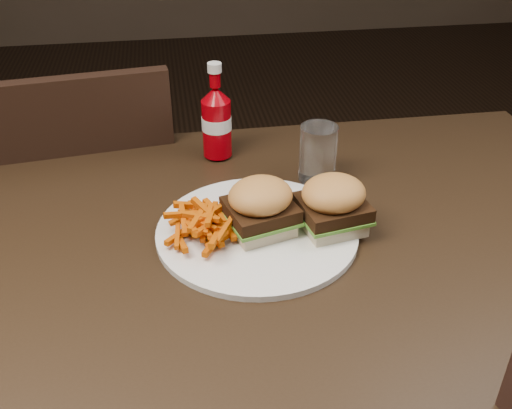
{
  "coord_description": "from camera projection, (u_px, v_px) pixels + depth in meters",
  "views": [
    {
      "loc": [
        -0.15,
        -0.74,
        1.3
      ],
      "look_at": [
        -0.03,
        0.03,
        0.8
      ],
      "focal_mm": 42.0,
      "sensor_mm": 36.0,
      "label": 1
    }
  ],
  "objects": [
    {
      "name": "ketchup_bottle",
      "position": [
        217.0,
        128.0,
        1.13
      ],
      "size": [
        0.06,
        0.06,
        0.11
      ],
      "primitive_type": "cylinder",
      "rotation": [
        0.0,
        0.0,
        0.01
      ],
      "color": "#920008",
      "rests_on": "dining_table"
    },
    {
      "name": "sandwich_half_a",
      "position": [
        260.0,
        224.0,
        0.93
      ],
      "size": [
        0.11,
        0.1,
        0.02
      ],
      "primitive_type": "cube",
      "rotation": [
        0.0,
        0.0,
        0.27
      ],
      "color": "beige",
      "rests_on": "plate"
    },
    {
      "name": "plate",
      "position": [
        257.0,
        232.0,
        0.94
      ],
      "size": [
        0.32,
        0.32,
        0.01
      ],
      "primitive_type": "cylinder",
      "color": "white",
      "rests_on": "dining_table"
    },
    {
      "name": "dining_table",
      "position": [
        276.0,
        249.0,
        0.95
      ],
      "size": [
        1.2,
        0.8,
        0.04
      ],
      "primitive_type": "cube",
      "color": "black",
      "rests_on": "ground"
    },
    {
      "name": "chair_far",
      "position": [
        87.0,
        230.0,
        1.51
      ],
      "size": [
        0.49,
        0.49,
        0.04
      ],
      "primitive_type": "cube",
      "rotation": [
        0.0,
        0.0,
        3.27
      ],
      "color": "black",
      "rests_on": "ground"
    },
    {
      "name": "sandwich_half_b",
      "position": [
        331.0,
        222.0,
        0.94
      ],
      "size": [
        0.1,
        0.1,
        0.02
      ],
      "primitive_type": "cube",
      "rotation": [
        0.0,
        0.0,
        0.18
      ],
      "color": "beige",
      "rests_on": "plate"
    },
    {
      "name": "fries_pile",
      "position": [
        208.0,
        222.0,
        0.92
      ],
      "size": [
        0.14,
        0.14,
        0.04
      ],
      "primitive_type": null,
      "rotation": [
        0.0,
        0.0,
        0.35
      ],
      "color": "#AD5102",
      "rests_on": "plate"
    },
    {
      "name": "tumbler",
      "position": [
        318.0,
        153.0,
        1.06
      ],
      "size": [
        0.08,
        0.08,
        0.1
      ],
      "primitive_type": "cylinder",
      "rotation": [
        0.0,
        0.0,
        -0.25
      ],
      "color": "white",
      "rests_on": "dining_table"
    }
  ]
}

